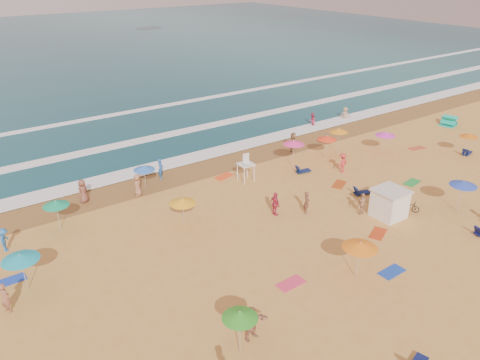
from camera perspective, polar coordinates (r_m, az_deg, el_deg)
ground at (r=32.50m, az=6.12°, el=-6.10°), size 220.00×220.00×0.00m
ocean at (r=107.60m, az=-25.34°, el=13.96°), size 220.00×140.00×0.18m
wet_sand at (r=41.57m, az=-5.13°, el=1.28°), size 220.00×220.00×0.00m
surf_foam at (r=48.86m, az=-10.38°, el=4.81°), size 200.00×18.70×0.05m
cabana at (r=35.18m, az=17.75°, el=-2.80°), size 2.00×2.00×2.00m
cabana_roof at (r=34.72m, az=17.98°, el=-1.26°), size 2.20×2.20×0.12m
bicycle at (r=36.70m, az=19.84°, el=-2.93°), size 1.13×1.72×0.85m
lifeguard_stand at (r=38.81m, az=0.71°, el=1.26°), size 1.20×1.20×2.10m
beach_umbrellas at (r=35.17m, az=10.23°, el=0.15°), size 50.28×21.50×0.82m
loungers at (r=36.09m, az=21.44°, el=-4.17°), size 44.20×19.93×0.34m
towels at (r=31.44m, az=6.58°, el=-7.29°), size 48.91×24.80×0.03m
beachgoers at (r=34.80m, az=2.02°, el=-2.09°), size 42.56×25.19×2.14m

